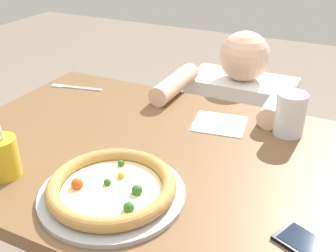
% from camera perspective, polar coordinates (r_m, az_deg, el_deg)
% --- Properties ---
extents(dining_table, '(1.29, 0.82, 0.75)m').
position_cam_1_polar(dining_table, '(1.16, -0.26, -8.77)').
color(dining_table, brown).
rests_on(dining_table, ground).
extents(pizza_near, '(0.34, 0.34, 0.05)m').
position_cam_1_polar(pizza_near, '(0.94, -7.99, -8.79)').
color(pizza_near, '#B7B7BC').
rests_on(pizza_near, dining_table).
extents(drink_cup_colored, '(0.08, 0.08, 0.18)m').
position_cam_1_polar(drink_cup_colored, '(1.07, -22.54, -4.10)').
color(drink_cup_colored, gold).
rests_on(drink_cup_colored, dining_table).
extents(water_cup_clear, '(0.09, 0.09, 0.13)m').
position_cam_1_polar(water_cup_clear, '(1.22, 17.02, 1.71)').
color(water_cup_clear, silver).
rests_on(water_cup_clear, dining_table).
extents(paper_napkin, '(0.18, 0.17, 0.00)m').
position_cam_1_polar(paper_napkin, '(1.26, 7.31, 0.34)').
color(paper_napkin, white).
rests_on(paper_napkin, dining_table).
extents(fork, '(0.20, 0.06, 0.00)m').
position_cam_1_polar(fork, '(1.56, -13.22, 5.38)').
color(fork, silver).
rests_on(fork, dining_table).
extents(cell_phone, '(0.17, 0.13, 0.01)m').
position_cam_1_polar(cell_phone, '(0.86, 20.07, -16.07)').
color(cell_phone, black).
rests_on(cell_phone, dining_table).
extents(diner_seated, '(0.44, 0.54, 0.94)m').
position_cam_1_polar(diner_seated, '(1.76, 9.52, -3.85)').
color(diner_seated, '#333847').
rests_on(diner_seated, ground).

